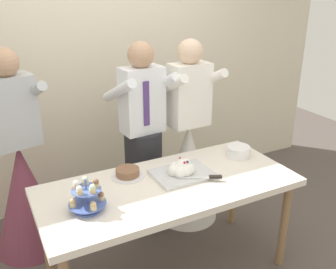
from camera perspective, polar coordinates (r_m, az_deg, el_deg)
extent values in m
cube|color=beige|center=(3.66, -10.33, 11.82)|extent=(5.20, 0.10, 2.90)
cube|color=silver|center=(2.65, 0.17, -7.87)|extent=(1.80, 0.80, 0.05)
cylinder|color=olive|center=(3.07, 17.14, -12.93)|extent=(0.06, 0.06, 0.72)
cylinder|color=olive|center=(2.92, -17.91, -15.05)|extent=(0.06, 0.06, 0.72)
cylinder|color=olive|center=(3.47, 9.82, -7.88)|extent=(0.06, 0.06, 0.72)
cylinder|color=#4C66B2|center=(2.41, -12.01, -10.96)|extent=(0.17, 0.17, 0.01)
cylinder|color=#4C66B2|center=(2.35, -12.19, -8.93)|extent=(0.01, 0.01, 0.21)
cylinder|color=#4C66B2|center=(2.38, -12.08, -10.17)|extent=(0.23, 0.23, 0.01)
cylinder|color=#D1B784|center=(2.39, -10.08, -9.39)|extent=(0.04, 0.04, 0.03)
sphere|color=brown|center=(2.38, -10.12, -8.90)|extent=(0.04, 0.04, 0.04)
cylinder|color=#D1B784|center=(2.45, -12.85, -8.88)|extent=(0.04, 0.04, 0.03)
sphere|color=#EAB7C6|center=(2.44, -12.90, -8.40)|extent=(0.04, 0.04, 0.04)
cylinder|color=#D1B784|center=(2.36, -14.18, -10.23)|extent=(0.04, 0.04, 0.03)
sphere|color=#D6B27A|center=(2.35, -14.23, -9.74)|extent=(0.04, 0.04, 0.04)
cylinder|color=#D1B784|center=(2.31, -11.22, -10.78)|extent=(0.04, 0.04, 0.03)
sphere|color=#D6B27A|center=(2.29, -11.27, -10.28)|extent=(0.04, 0.04, 0.04)
cylinder|color=#4C66B2|center=(2.34, -12.26, -8.19)|extent=(0.18, 0.18, 0.01)
cylinder|color=#D1B784|center=(2.34, -10.83, -7.52)|extent=(0.04, 0.04, 0.03)
sphere|color=brown|center=(2.33, -10.87, -7.01)|extent=(0.04, 0.04, 0.04)
cylinder|color=#D1B784|center=(2.38, -12.40, -7.11)|extent=(0.04, 0.04, 0.03)
sphere|color=beige|center=(2.37, -12.45, -6.60)|extent=(0.04, 0.04, 0.04)
cylinder|color=#D1B784|center=(2.35, -13.72, -7.66)|extent=(0.04, 0.04, 0.03)
sphere|color=white|center=(2.34, -13.77, -7.15)|extent=(0.04, 0.04, 0.04)
cylinder|color=#D1B784|center=(2.29, -13.23, -8.50)|extent=(0.04, 0.04, 0.03)
sphere|color=white|center=(2.28, -13.28, -7.98)|extent=(0.04, 0.04, 0.04)
cylinder|color=#D1B784|center=(2.28, -11.33, -8.35)|extent=(0.04, 0.04, 0.03)
sphere|color=beige|center=(2.27, -11.37, -7.83)|extent=(0.04, 0.04, 0.04)
cube|color=silver|center=(2.74, 2.17, -5.97)|extent=(0.42, 0.31, 0.02)
sphere|color=white|center=(2.74, 2.99, -5.07)|extent=(0.07, 0.07, 0.07)
sphere|color=white|center=(2.78, 2.59, -4.52)|extent=(0.09, 0.09, 0.09)
sphere|color=white|center=(2.76, 1.68, -4.86)|extent=(0.07, 0.07, 0.07)
sphere|color=white|center=(2.74, 0.98, -5.05)|extent=(0.08, 0.08, 0.08)
sphere|color=white|center=(2.69, 0.88, -5.50)|extent=(0.09, 0.09, 0.09)
sphere|color=white|center=(2.67, 1.82, -5.78)|extent=(0.09, 0.09, 0.09)
sphere|color=white|center=(2.69, 2.63, -5.46)|extent=(0.10, 0.10, 0.10)
sphere|color=white|center=(2.71, 3.11, -5.27)|extent=(0.09, 0.09, 0.09)
sphere|color=white|center=(2.71, 2.19, -4.90)|extent=(0.11, 0.11, 0.11)
sphere|color=#B21923|center=(2.67, 2.51, -4.25)|extent=(0.02, 0.02, 0.02)
sphere|color=#DB474C|center=(2.75, 1.81, -3.55)|extent=(0.02, 0.02, 0.02)
sphere|color=#2D1938|center=(2.68, 2.96, -4.15)|extent=(0.02, 0.02, 0.02)
sphere|color=#2D1938|center=(2.70, 2.22, -3.96)|extent=(0.02, 0.02, 0.02)
sphere|color=#DB474C|center=(2.70, 2.23, -4.31)|extent=(0.02, 0.02, 0.02)
sphere|color=#B21923|center=(2.69, 2.18, -4.36)|extent=(0.02, 0.02, 0.02)
cube|color=silver|center=(2.66, 3.98, -6.54)|extent=(0.22, 0.12, 0.00)
cube|color=black|center=(2.67, 7.20, -6.36)|extent=(0.09, 0.06, 0.02)
cylinder|color=white|center=(3.08, 10.60, -3.19)|extent=(0.18, 0.18, 0.01)
cylinder|color=white|center=(3.08, 10.56, -2.98)|extent=(0.18, 0.18, 0.01)
cylinder|color=white|center=(3.07, 10.60, -2.81)|extent=(0.18, 0.18, 0.01)
cylinder|color=white|center=(3.07, 10.57, -2.61)|extent=(0.18, 0.18, 0.01)
cylinder|color=white|center=(3.07, 10.58, -2.42)|extent=(0.18, 0.18, 0.01)
cylinder|color=white|center=(3.06, 10.60, -2.23)|extent=(0.18, 0.18, 0.01)
cylinder|color=white|center=(3.06, 10.73, -2.04)|extent=(0.18, 0.18, 0.01)
cylinder|color=white|center=(3.05, 10.64, -1.88)|extent=(0.18, 0.18, 0.01)
cylinder|color=white|center=(2.74, -6.10, -6.22)|extent=(0.24, 0.24, 0.01)
cylinder|color=brown|center=(2.73, -6.13, -5.65)|extent=(0.17, 0.17, 0.05)
cylinder|color=#232328|center=(3.35, -3.63, -6.87)|extent=(0.32, 0.32, 0.92)
cube|color=white|center=(3.06, -3.95, 5.20)|extent=(0.36, 0.23, 0.54)
sphere|color=tan|center=(2.98, -4.14, 11.93)|extent=(0.21, 0.21, 0.21)
cylinder|color=white|center=(2.95, -7.45, 6.58)|extent=(0.12, 0.49, 0.28)
cylinder|color=white|center=(3.12, -1.12, 7.62)|extent=(0.12, 0.49, 0.28)
cube|color=#4C3372|center=(2.97, -3.30, 4.66)|extent=(0.05, 0.02, 0.36)
cone|color=white|center=(3.48, 3.00, -5.67)|extent=(0.56, 0.56, 0.92)
cube|color=white|center=(3.21, 3.25, 5.98)|extent=(0.35, 0.22, 0.54)
sphere|color=beige|center=(3.13, 3.40, 12.41)|extent=(0.21, 0.21, 0.21)
cylinder|color=white|center=(3.08, 0.22, 7.42)|extent=(0.10, 0.49, 0.28)
cylinder|color=white|center=(3.28, 6.01, 8.21)|extent=(0.10, 0.49, 0.28)
cone|color=brown|center=(3.28, -20.70, -8.99)|extent=(0.56, 0.56, 0.92)
cube|color=#B2B7BC|center=(3.00, -22.54, 3.15)|extent=(0.38, 0.28, 0.54)
sphere|color=tan|center=(2.91, -23.58, 9.95)|extent=(0.21, 0.21, 0.21)
cylinder|color=#B2B7BC|center=(3.02, -20.02, 5.82)|extent=(0.19, 0.49, 0.28)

